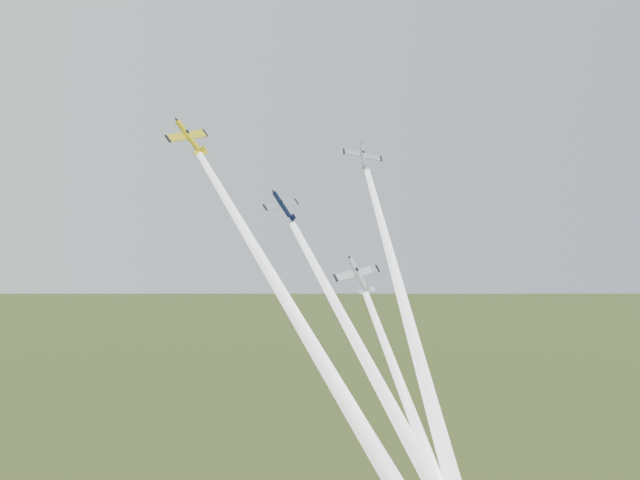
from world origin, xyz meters
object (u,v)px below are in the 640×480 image
Objects in this scene: plane_navy at (283,206)px; plane_silver_right at (363,156)px; plane_silver_low at (359,275)px; plane_yellow at (190,138)px.

plane_silver_right reaches higher than plane_navy.
plane_silver_low is at bearing -27.66° from plane_navy.
plane_navy is at bearing -72.11° from plane_yellow.
plane_navy is at bearing 169.84° from plane_silver_low.
plane_silver_low is at bearing -112.37° from plane_silver_right.
plane_yellow is 1.27× the size of plane_navy.
plane_silver_right is 22.82m from plane_silver_low.
plane_navy reaches higher than plane_silver_low.
plane_yellow is 29.38m from plane_silver_right.
plane_yellow reaches higher than plane_silver_low.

